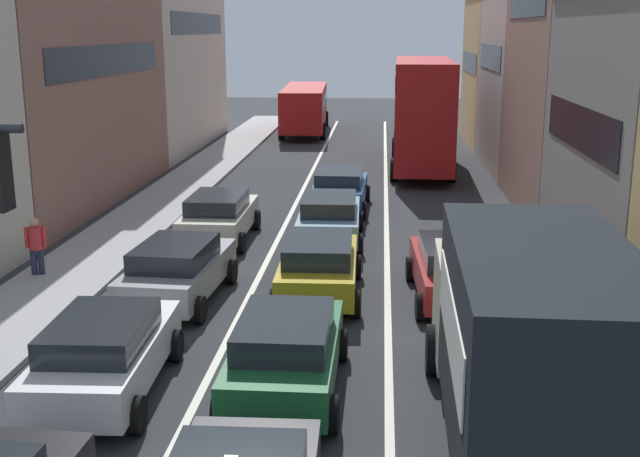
% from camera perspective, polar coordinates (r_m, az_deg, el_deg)
% --- Properties ---
extents(sidewalk_left, '(2.60, 64.00, 0.14)m').
position_cam_1_polar(sidewalk_left, '(28.92, -12.10, 1.15)').
color(sidewalk_left, '#A3A3A3').
rests_on(sidewalk_left, ground).
extents(lane_stripe_left, '(0.16, 60.00, 0.01)m').
position_cam_1_polar(lane_stripe_left, '(27.94, -2.21, 0.87)').
color(lane_stripe_left, silver).
rests_on(lane_stripe_left, ground).
extents(lane_stripe_right, '(0.16, 60.00, 0.01)m').
position_cam_1_polar(lane_stripe_right, '(27.76, 4.78, 0.74)').
color(lane_stripe_right, silver).
rests_on(lane_stripe_right, ground).
extents(building_row_left, '(7.20, 43.90, 13.85)m').
position_cam_1_polar(building_row_left, '(31.49, -21.45, 12.72)').
color(building_row_left, beige).
rests_on(building_row_left, ground).
extents(building_row_right, '(7.20, 43.90, 13.65)m').
position_cam_1_polar(building_row_right, '(29.07, 21.74, 11.52)').
color(building_row_right, tan).
rests_on(building_row_right, ground).
extents(removalist_box_truck, '(2.81, 7.74, 3.58)m').
position_cam_1_polar(removalist_box_truck, '(12.25, 14.70, -7.51)').
color(removalist_box_truck, '#B7B29E').
rests_on(removalist_box_truck, ground).
extents(sedan_centre_lane_second, '(2.07, 4.31, 1.49)m').
position_cam_1_polar(sedan_centre_lane_second, '(14.39, -2.45, -8.78)').
color(sedan_centre_lane_second, '#19592D').
rests_on(sedan_centre_lane_second, ground).
extents(wagon_left_lane_second, '(2.19, 4.36, 1.49)m').
position_cam_1_polar(wagon_left_lane_second, '(14.83, -15.20, -8.57)').
color(wagon_left_lane_second, silver).
rests_on(wagon_left_lane_second, ground).
extents(hatchback_centre_lane_third, '(2.13, 4.34, 1.49)m').
position_cam_1_polar(hatchback_centre_lane_third, '(19.39, -0.09, -2.67)').
color(hatchback_centre_lane_third, '#B29319').
rests_on(hatchback_centre_lane_third, ground).
extents(sedan_left_lane_third, '(2.27, 4.40, 1.49)m').
position_cam_1_polar(sedan_left_lane_third, '(19.37, -10.18, -2.91)').
color(sedan_left_lane_third, gray).
rests_on(sedan_left_lane_third, ground).
extents(coupe_centre_lane_fourth, '(2.13, 4.34, 1.49)m').
position_cam_1_polar(coupe_centre_lane_fourth, '(24.33, 0.68, 0.80)').
color(coupe_centre_lane_fourth, '#759EB7').
rests_on(coupe_centre_lane_fourth, ground).
extents(sedan_left_lane_fourth, '(2.07, 4.30, 1.49)m').
position_cam_1_polar(sedan_left_lane_fourth, '(24.77, -7.27, 0.93)').
color(sedan_left_lane_fourth, beige).
rests_on(sedan_left_lane_fourth, ground).
extents(sedan_centre_lane_fifth, '(2.15, 4.34, 1.49)m').
position_cam_1_polar(sedan_centre_lane_fifth, '(28.80, 1.43, 2.89)').
color(sedan_centre_lane_fifth, '#194C8C').
rests_on(sedan_centre_lane_fifth, ground).
extents(sedan_right_lane_behind_truck, '(2.22, 4.38, 1.49)m').
position_cam_1_polar(sedan_right_lane_behind_truck, '(19.41, 9.61, -2.85)').
color(sedan_right_lane_behind_truck, '#A51E1E').
rests_on(sedan_right_lane_behind_truck, ground).
extents(bus_mid_queue_primary, '(2.97, 10.55, 5.06)m').
position_cam_1_polar(bus_mid_queue_primary, '(37.36, 7.37, 8.51)').
color(bus_mid_queue_primary, '#B21919').
rests_on(bus_mid_queue_primary, ground).
extents(bus_far_queue_secondary, '(3.15, 10.60, 2.90)m').
position_cam_1_polar(bus_far_queue_secondary, '(50.75, -1.10, 8.85)').
color(bus_far_queue_secondary, '#B21919').
rests_on(bus_far_queue_secondary, ground).
extents(pedestrian_near_kerb, '(0.52, 0.34, 1.66)m').
position_cam_1_polar(pedestrian_near_kerb, '(21.98, -19.71, -1.09)').
color(pedestrian_near_kerb, '#262D47').
rests_on(pedestrian_near_kerb, ground).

